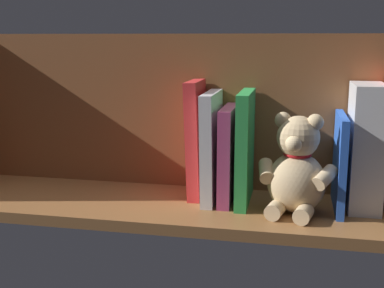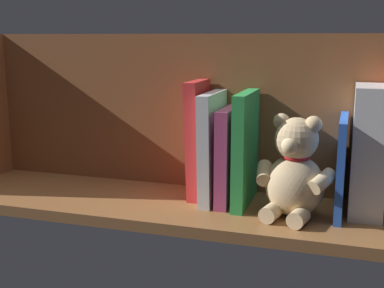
{
  "view_description": "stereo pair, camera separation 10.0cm",
  "coord_description": "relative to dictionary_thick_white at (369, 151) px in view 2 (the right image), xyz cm",
  "views": [
    {
      "loc": [
        -19.77,
        95.77,
        32.61
      ],
      "look_at": [
        0.0,
        0.0,
        11.97
      ],
      "focal_mm": 47.17,
      "sensor_mm": 36.0,
      "label": 1
    },
    {
      "loc": [
        -29.43,
        93.25,
        32.61
      ],
      "look_at": [
        0.0,
        0.0,
        11.97
      ],
      "focal_mm": 47.17,
      "sensor_mm": 36.0,
      "label": 2
    }
  ],
  "objects": [
    {
      "name": "teddy_bear",
      "position": [
        12.78,
        5.91,
        -3.69
      ],
      "size": [
        15.12,
        13.86,
        19.1
      ],
      "rotation": [
        0.0,
        0.0,
        -0.22
      ],
      "color": "#D1B284",
      "rests_on": "ground_plane"
    },
    {
      "name": "book_3",
      "position": [
        4.69,
        1.49,
        -2.9
      ],
      "size": [
        1.41,
        16.14,
        18.38
      ],
      "primitive_type": "cube",
      "color": "blue",
      "rests_on": "ground_plane"
    },
    {
      "name": "book_7",
      "position": [
        33.19,
        -0.93,
        -0.04
      ],
      "size": [
        3.34,
        11.29,
        24.17
      ],
      "primitive_type": "cube",
      "rotation": [
        0.0,
        0.03,
        0.0
      ],
      "color": "red",
      "rests_on": "ground_plane"
    },
    {
      "name": "book_6",
      "position": [
        29.75,
        0.81,
        -1.08
      ],
      "size": [
        2.81,
        14.78,
        22.06
      ],
      "primitive_type": "cube",
      "rotation": [
        0.0,
        0.02,
        0.0
      ],
      "color": "silver",
      "rests_on": "ground_plane"
    },
    {
      "name": "book_5",
      "position": [
        26.33,
        0.77,
        -2.5
      ],
      "size": [
        2.46,
        14.7,
        19.19
      ],
      "primitive_type": "cube",
      "color": "#B23F72",
      "rests_on": "ground_plane"
    },
    {
      "name": "book_4",
      "position": [
        22.94,
        1.22,
        -0.9
      ],
      "size": [
        2.36,
        15.6,
        22.38
      ],
      "primitive_type": "cube",
      "color": "green",
      "rests_on": "ground_plane"
    },
    {
      "name": "dictionary_thick_white",
      "position": [
        0.0,
        0.0,
        0.0
      ],
      "size": [
        6.02,
        12.95,
        24.18
      ],
      "primitive_type": "cube",
      "color": "silver",
      "rests_on": "ground_plane"
    },
    {
      "name": "ground_plane",
      "position": [
        33.27,
        3.6,
        -13.19
      ],
      "size": [
        108.1,
        27.15,
        2.2
      ],
      "primitive_type": "cube",
      "color": "brown"
    },
    {
      "name": "shelf_back_panel",
      "position": [
        33.27,
        -7.73,
        4.65
      ],
      "size": [
        108.1,
        1.5,
        33.47
      ],
      "primitive_type": "cube",
      "color": "brown",
      "rests_on": "ground_plane"
    }
  ]
}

